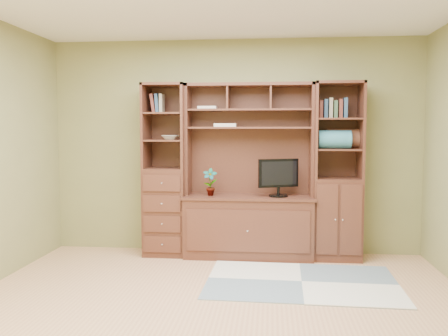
# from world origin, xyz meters

# --- Properties ---
(room) EXTENTS (4.60, 4.10, 2.64)m
(room) POSITION_xyz_m (0.00, 0.00, 1.30)
(room) COLOR tan
(room) RESTS_ON ground
(center_hutch) EXTENTS (1.54, 0.53, 2.05)m
(center_hutch) POSITION_xyz_m (0.19, 1.73, 1.02)
(center_hutch) COLOR #482419
(center_hutch) RESTS_ON ground
(left_tower) EXTENTS (0.50, 0.45, 2.05)m
(left_tower) POSITION_xyz_m (-0.81, 1.77, 1.02)
(left_tower) COLOR #482419
(left_tower) RESTS_ON ground
(right_tower) EXTENTS (0.55, 0.45, 2.05)m
(right_tower) POSITION_xyz_m (1.22, 1.77, 1.02)
(right_tower) COLOR #482419
(right_tower) RESTS_ON ground
(rug) EXTENTS (1.90, 1.29, 0.01)m
(rug) POSITION_xyz_m (0.76, 0.83, 0.01)
(rug) COLOR #ABB1B0
(rug) RESTS_ON ground
(monitor) EXTENTS (0.54, 0.40, 0.61)m
(monitor) POSITION_xyz_m (0.54, 1.70, 1.03)
(monitor) COLOR black
(monitor) RESTS_ON center_hutch
(orchid) EXTENTS (0.17, 0.12, 0.32)m
(orchid) POSITION_xyz_m (-0.26, 1.70, 0.89)
(orchid) COLOR #B3633C
(orchid) RESTS_ON center_hutch
(magazines) EXTENTS (0.26, 0.19, 0.04)m
(magazines) POSITION_xyz_m (-0.09, 1.82, 1.56)
(magazines) COLOR beige
(magazines) RESTS_ON center_hutch
(bowl) EXTENTS (0.21, 0.21, 0.05)m
(bowl) POSITION_xyz_m (-0.75, 1.77, 1.42)
(bowl) COLOR beige
(bowl) RESTS_ON left_tower
(blanket_teal) EXTENTS (0.36, 0.21, 0.21)m
(blanket_teal) POSITION_xyz_m (1.17, 1.73, 1.40)
(blanket_teal) COLOR teal
(blanket_teal) RESTS_ON right_tower
(blanket_red) EXTENTS (0.41, 0.23, 0.23)m
(blanket_red) POSITION_xyz_m (1.30, 1.85, 1.40)
(blanket_red) COLOR brown
(blanket_red) RESTS_ON right_tower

